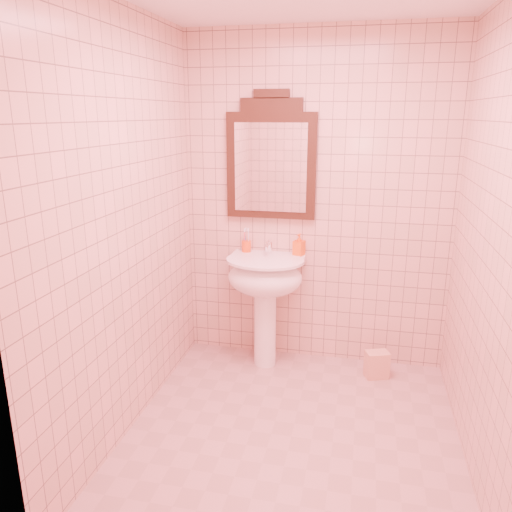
% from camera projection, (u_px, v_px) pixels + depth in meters
% --- Properties ---
extents(floor, '(2.20, 2.20, 0.00)m').
position_uv_depth(floor, '(291.00, 437.00, 3.05)').
color(floor, tan).
rests_on(floor, ground).
extents(back_wall, '(2.00, 0.02, 2.50)m').
position_uv_depth(back_wall, '(316.00, 204.00, 3.74)').
color(back_wall, '#CAA28D').
rests_on(back_wall, floor).
extents(pedestal_sink, '(0.58, 0.58, 0.86)m').
position_uv_depth(pedestal_sink, '(265.00, 284.00, 3.75)').
color(pedestal_sink, white).
rests_on(pedestal_sink, floor).
extents(faucet, '(0.04, 0.16, 0.11)m').
position_uv_depth(faucet, '(269.00, 247.00, 3.81)').
color(faucet, white).
rests_on(faucet, pedestal_sink).
extents(mirror, '(0.67, 0.06, 0.94)m').
position_uv_depth(mirror, '(271.00, 160.00, 3.69)').
color(mirror, black).
rests_on(mirror, back_wall).
extents(toothbrush_cup, '(0.07, 0.07, 0.16)m').
position_uv_depth(toothbrush_cup, '(246.00, 246.00, 3.87)').
color(toothbrush_cup, '#E54913').
rests_on(toothbrush_cup, pedestal_sink).
extents(soap_dispenser, '(0.10, 0.10, 0.17)m').
position_uv_depth(soap_dispenser, '(299.00, 245.00, 3.78)').
color(soap_dispenser, '#E25613').
rests_on(soap_dispenser, pedestal_sink).
extents(towel, '(0.19, 0.16, 0.20)m').
position_uv_depth(towel, '(377.00, 365.00, 3.71)').
color(towel, '#F1AD8D').
rests_on(towel, floor).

